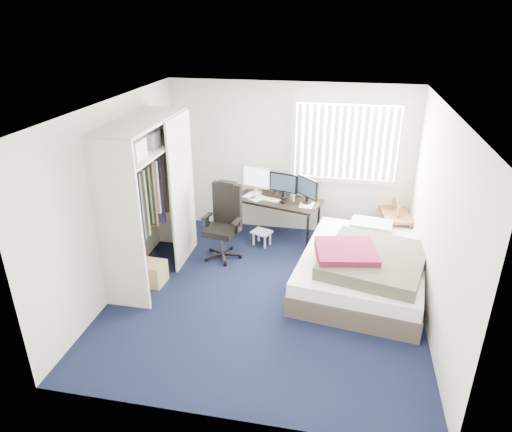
{
  "coord_description": "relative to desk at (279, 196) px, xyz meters",
  "views": [
    {
      "loc": [
        0.86,
        -5.1,
        3.48
      ],
      "look_at": [
        -0.22,
        0.4,
        0.96
      ],
      "focal_mm": 32.0,
      "sensor_mm": 36.0,
      "label": 1
    }
  ],
  "objects": [
    {
      "name": "pine_box",
      "position": [
        -1.54,
        -1.78,
        -0.56
      ],
      "size": [
        0.45,
        0.35,
        0.32
      ],
      "primitive_type": "cube",
      "rotation": [
        0.0,
        0.0,
        -0.08
      ],
      "color": "#A48E52",
      "rests_on": "ground"
    },
    {
      "name": "office_chair",
      "position": [
        -0.71,
        -0.81,
        -0.27
      ],
      "size": [
        0.64,
        0.64,
        1.17
      ],
      "color": "black",
      "rests_on": "ground"
    },
    {
      "name": "footstool",
      "position": [
        -0.21,
        -0.36,
        -0.54
      ],
      "size": [
        0.36,
        0.33,
        0.24
      ],
      "color": "white",
      "rests_on": "ground"
    },
    {
      "name": "room_shell",
      "position": [
        0.11,
        -1.75,
        0.79
      ],
      "size": [
        4.2,
        4.2,
        4.2
      ],
      "color": "silver",
      "rests_on": "ground"
    },
    {
      "name": "nightstand",
      "position": [
        1.86,
        0.09,
        -0.22
      ],
      "size": [
        0.52,
        0.87,
        0.75
      ],
      "color": "brown",
      "rests_on": "ground"
    },
    {
      "name": "bed",
      "position": [
        1.37,
        -1.29,
        -0.43
      ],
      "size": [
        1.91,
        2.37,
        0.71
      ],
      "color": "#453931",
      "rests_on": "ground"
    },
    {
      "name": "closet",
      "position": [
        -1.56,
        -1.49,
        0.63
      ],
      "size": [
        0.64,
        1.84,
        2.22
      ],
      "color": "beige",
      "rests_on": "ground"
    },
    {
      "name": "window_assembly",
      "position": [
        1.01,
        0.29,
        0.88
      ],
      "size": [
        1.72,
        0.09,
        1.32
      ],
      "color": "white",
      "rests_on": "ground"
    },
    {
      "name": "desk",
      "position": [
        0.0,
        0.0,
        0.0
      ],
      "size": [
        1.5,
        0.98,
        1.14
      ],
      "color": "black",
      "rests_on": "ground"
    },
    {
      "name": "ground",
      "position": [
        0.11,
        -1.75,
        -0.72
      ],
      "size": [
        4.2,
        4.2,
        0.0
      ],
      "primitive_type": "plane",
      "color": "black",
      "rests_on": "ground"
    }
  ]
}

